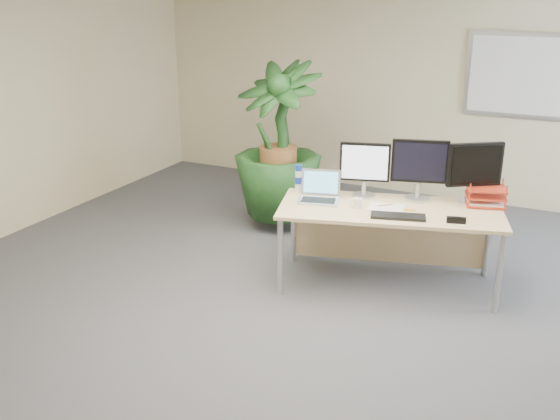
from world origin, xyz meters
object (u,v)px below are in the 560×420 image
at_px(monitor_right, 419,166).
at_px(laptop, 319,193).
at_px(desk, 389,220).
at_px(floor_plant, 278,161).
at_px(monitor_left, 365,166).

bearing_deg(monitor_right, laptop, -154.80).
xyz_separation_m(desk, floor_plant, (-1.44, 0.75, 0.18)).
distance_m(desk, monitor_left, 0.52).
bearing_deg(laptop, desk, 14.58).
bearing_deg(desk, laptop, -165.42).
height_order(floor_plant, laptop, floor_plant).
distance_m(floor_plant, monitor_left, 1.36).
relative_size(desk, monitor_right, 3.74).
xyz_separation_m(floor_plant, monitor_left, (1.16, -0.65, 0.25)).
distance_m(desk, monitor_right, 0.54).
distance_m(floor_plant, laptop, 1.23).
distance_m(floor_plant, monitor_right, 1.73).
bearing_deg(desk, floor_plant, 152.59).
bearing_deg(laptop, floor_plant, 132.94).
relative_size(desk, laptop, 4.87).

